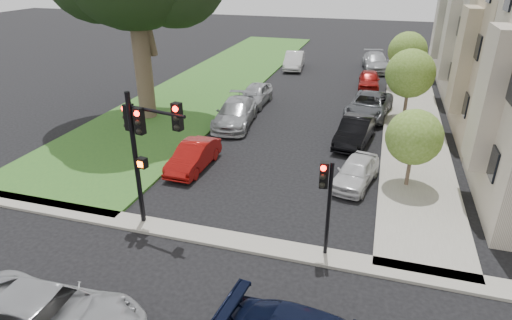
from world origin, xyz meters
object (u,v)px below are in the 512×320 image
(traffic_signal_secondary, at_px, (326,192))
(car_parked_9, at_px, (294,61))
(car_parked_5, at_px, (194,156))
(car_parked_0, at_px, (356,172))
(car_parked_2, at_px, (369,105))
(car_parked_6, at_px, (235,113))
(car_parked_7, at_px, (255,94))
(small_tree_a, at_px, (414,137))
(car_parked_1, at_px, (355,131))
(traffic_signal_main, at_px, (144,137))
(car_cross_near, at_px, (47,319))
(car_parked_3, at_px, (369,80))
(small_tree_b, at_px, (410,74))
(small_tree_c, at_px, (408,51))
(car_parked_4, at_px, (376,62))

(traffic_signal_secondary, relative_size, car_parked_9, 0.76)
(car_parked_9, bearing_deg, car_parked_5, -97.04)
(car_parked_0, height_order, car_parked_2, car_parked_2)
(car_parked_5, xyz_separation_m, car_parked_6, (-0.06, 6.49, 0.12))
(car_parked_5, bearing_deg, car_parked_7, 91.84)
(small_tree_a, xyz_separation_m, car_parked_1, (-2.73, 4.50, -1.71))
(car_parked_1, xyz_separation_m, car_parked_7, (-7.46, 5.34, -0.01))
(car_parked_5, xyz_separation_m, car_parked_9, (0.26, 22.56, 0.13))
(car_parked_0, bearing_deg, small_tree_a, 21.97)
(car_parked_5, bearing_deg, traffic_signal_main, -82.57)
(car_parked_0, distance_m, car_parked_9, 23.23)
(car_cross_near, height_order, car_parked_2, car_parked_2)
(traffic_signal_main, xyz_separation_m, car_parked_3, (6.94, 22.68, -2.99))
(car_parked_2, bearing_deg, small_tree_a, -69.05)
(car_parked_0, xyz_separation_m, car_parked_7, (-7.92, 10.25, 0.10))
(small_tree_b, xyz_separation_m, small_tree_c, (0.00, 7.79, -0.05))
(small_tree_b, height_order, car_parked_6, small_tree_b)
(car_parked_1, bearing_deg, traffic_signal_secondary, -83.57)
(car_cross_near, distance_m, car_parked_2, 22.62)
(small_tree_c, bearing_deg, car_parked_9, 156.78)
(car_parked_1, height_order, car_parked_7, car_parked_1)
(car_parked_0, bearing_deg, small_tree_b, 88.79)
(traffic_signal_secondary, height_order, car_cross_near, traffic_signal_secondary)
(car_parked_3, xyz_separation_m, car_parked_7, (-7.55, -6.76, 0.05))
(traffic_signal_secondary, xyz_separation_m, car_cross_near, (-6.51, -5.82, -1.78))
(small_tree_b, distance_m, car_cross_near, 23.56)
(small_tree_b, bearing_deg, car_parked_3, 110.45)
(small_tree_b, height_order, car_cross_near, small_tree_b)
(car_parked_5, distance_m, car_parked_7, 10.86)
(traffic_signal_main, distance_m, car_parked_7, 16.19)
(car_parked_0, height_order, car_parked_6, car_parked_6)
(car_parked_9, bearing_deg, small_tree_c, -29.61)
(small_tree_c, height_order, car_cross_near, small_tree_c)
(car_parked_2, relative_size, car_parked_4, 1.01)
(car_parked_1, xyz_separation_m, car_parked_5, (-7.38, -5.52, -0.09))
(car_cross_near, xyz_separation_m, car_parked_7, (-0.73, 21.78, -0.01))
(car_parked_0, relative_size, car_parked_4, 0.69)
(car_parked_3, relative_size, car_parked_6, 0.76)
(car_parked_6, bearing_deg, car_parked_3, 49.46)
(car_parked_6, xyz_separation_m, car_parked_7, (-0.02, 4.37, -0.04))
(car_parked_0, relative_size, car_parked_3, 0.93)
(car_parked_4, bearing_deg, car_parked_7, -129.27)
(car_parked_4, bearing_deg, small_tree_a, -92.92)
(car_parked_6, relative_size, car_parked_9, 1.12)
(small_tree_a, distance_m, traffic_signal_secondary, 6.79)
(traffic_signal_main, xyz_separation_m, car_parked_7, (-0.61, 15.91, -2.95))
(car_parked_9, bearing_deg, car_parked_4, 5.53)
(car_parked_1, bearing_deg, car_cross_near, -104.66)
(small_tree_c, relative_size, car_parked_7, 1.03)
(small_tree_a, bearing_deg, car_parked_3, 99.03)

